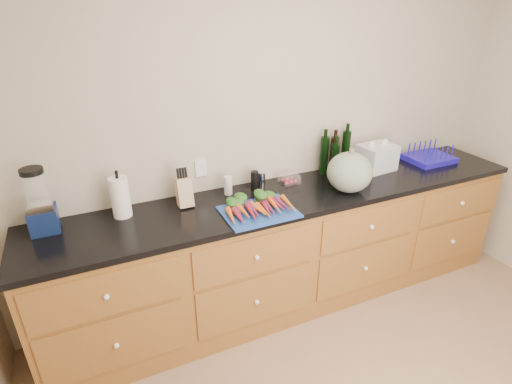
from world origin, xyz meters
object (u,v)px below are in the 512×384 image
carrots (257,206)px  paper_towel (120,197)px  tomato_box (289,179)px  knife_block (184,192)px  dish_rack (429,157)px  cutting_board (259,212)px  squash (350,172)px  blender_appliance (40,205)px

carrots → paper_towel: paper_towel is taller
tomato_box → knife_block: bearing=-177.9°
dish_rack → knife_block: bearing=178.4°
cutting_board → knife_block: (-0.40, 0.30, 0.09)m
paper_towel → dish_rack: 2.51m
tomato_box → dish_rack: (1.30, -0.09, 0.01)m
paper_towel → tomato_box: size_ratio=1.90×
squash → blender_appliance: (-1.97, 0.28, 0.03)m
tomato_box → dish_rack: 1.31m
blender_appliance → paper_towel: (0.44, 0.00, -0.04)m
knife_block → tomato_box: size_ratio=1.41×
squash → tomato_box: (-0.32, 0.29, -0.11)m
squash → blender_appliance: size_ratio=0.80×
paper_towel → knife_block: 0.40m
blender_appliance → dish_rack: blender_appliance is taller
cutting_board → paper_towel: 0.87m
blender_appliance → squash: bearing=-8.1°
blender_appliance → tomato_box: 1.65m
carrots → blender_appliance: bearing=167.1°
knife_block → tomato_box: knife_block is taller
squash → blender_appliance: 1.99m
dish_rack → squash: bearing=-168.4°
knife_block → dish_rack: bearing=-1.6°
carrots → tomato_box: bearing=36.2°
knife_block → squash: bearing=-13.1°
squash → knife_block: (-1.13, 0.26, -0.05)m
tomato_box → squash: bearing=-42.6°
paper_towel → dish_rack: bearing=-1.8°
carrots → paper_towel: (-0.80, 0.29, 0.09)m
carrots → knife_block: 0.49m
cutting_board → blender_appliance: (-1.24, 0.32, 0.17)m
cutting_board → knife_block: bearing=143.3°
carrots → tomato_box: (0.40, 0.30, -0.00)m
knife_block → paper_towel: bearing=177.1°
cutting_board → dish_rack: (1.71, 0.24, 0.03)m
blender_appliance → paper_towel: blender_appliance is taller
blender_appliance → tomato_box: blender_appliance is taller
cutting_board → carrots: (0.00, 0.03, 0.03)m
knife_block → dish_rack: 2.11m
carrots → paper_towel: bearing=160.3°
cutting_board → knife_block: knife_block is taller
paper_towel → knife_block: size_ratio=1.35×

